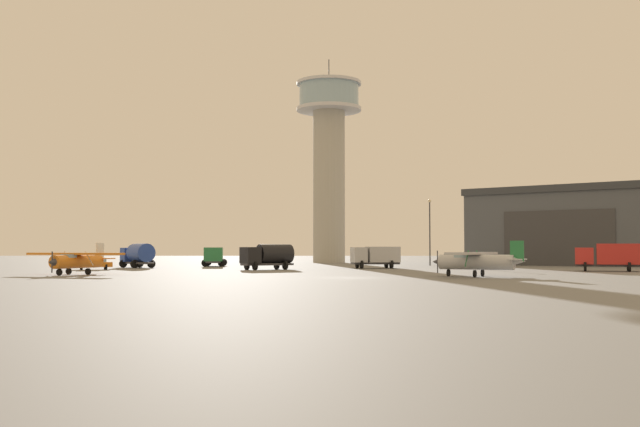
# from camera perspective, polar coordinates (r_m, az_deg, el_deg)

# --- Properties ---
(ground_plane) EXTENTS (400.00, 400.00, 0.00)m
(ground_plane) POSITION_cam_1_polar(r_m,az_deg,el_deg) (60.69, 2.52, -4.98)
(ground_plane) COLOR slate
(control_tower) EXTENTS (11.27, 11.27, 35.55)m
(control_tower) POSITION_cam_1_polar(r_m,az_deg,el_deg) (128.91, 0.70, 4.99)
(control_tower) COLOR #B2AD9E
(control_tower) RESTS_ON ground_plane
(hangar) EXTENTS (37.24, 36.00, 11.37)m
(hangar) POSITION_cam_1_polar(r_m,az_deg,el_deg) (118.91, 19.61, -0.99)
(hangar) COLOR #4C5159
(hangar) RESTS_ON ground_plane
(airplane_silver) EXTENTS (7.84, 9.80, 3.04)m
(airplane_silver) POSITION_cam_1_polar(r_m,az_deg,el_deg) (63.86, 12.05, -3.54)
(airplane_silver) COLOR #B7BABF
(airplane_silver) RESTS_ON ground_plane
(airplane_orange) EXTENTS (9.83, 7.74, 2.94)m
(airplane_orange) POSITION_cam_1_polar(r_m,az_deg,el_deg) (71.64, -18.20, -3.41)
(airplane_orange) COLOR orange
(airplane_orange) RESTS_ON ground_plane
(truck_fuel_tanker_blue) EXTENTS (5.44, 6.15, 3.04)m
(truck_fuel_tanker_blue) POSITION_cam_1_polar(r_m,az_deg,el_deg) (95.98, -13.87, -3.09)
(truck_fuel_tanker_blue) COLOR #38383D
(truck_fuel_tanker_blue) RESTS_ON ground_plane
(truck_fuel_tanker_black) EXTENTS (6.17, 5.12, 2.90)m
(truck_fuel_tanker_black) POSITION_cam_1_polar(r_m,az_deg,el_deg) (84.62, -4.04, -3.25)
(truck_fuel_tanker_black) COLOR #38383D
(truck_fuel_tanker_black) RESTS_ON ground_plane
(truck_box_red) EXTENTS (7.04, 4.44, 2.92)m
(truck_box_red) POSITION_cam_1_polar(r_m,az_deg,el_deg) (83.91, 21.48, -3.06)
(truck_box_red) COLOR #38383D
(truck_box_red) RESTS_ON ground_plane
(truck_box_silver) EXTENTS (6.12, 4.03, 2.64)m
(truck_box_silver) POSITION_cam_1_polar(r_m,az_deg,el_deg) (90.46, 4.32, -3.27)
(truck_box_silver) COLOR #38383D
(truck_box_silver) RESTS_ON ground_plane
(truck_flatbed_green) EXTENTS (3.62, 7.07, 2.57)m
(truck_flatbed_green) POSITION_cam_1_polar(r_m,az_deg,el_deg) (100.88, -8.18, -3.36)
(truck_flatbed_green) COLOR #38383D
(truck_flatbed_green) RESTS_ON ground_plane
(car_orange) EXTENTS (4.43, 3.28, 1.37)m
(car_orange) POSITION_cam_1_polar(r_m,az_deg,el_deg) (87.96, -17.04, -3.69)
(car_orange) COLOR orange
(car_orange) RESTS_ON ground_plane
(light_post_west) EXTENTS (0.44, 0.44, 9.48)m
(light_post_west) POSITION_cam_1_polar(r_m,az_deg,el_deg) (106.64, 8.47, -1.00)
(light_post_west) COLOR #38383D
(light_post_west) RESTS_ON ground_plane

